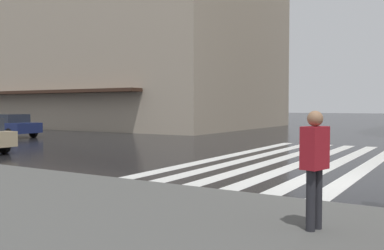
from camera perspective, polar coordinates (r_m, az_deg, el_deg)
name	(u,v)px	position (r m, az deg, el deg)	size (l,w,h in m)	color
ground_plane	(335,182)	(11.48, 18.22, -7.12)	(220.00, 220.00, 0.00)	black
zebra_crossing	(296,159)	(15.91, 13.47, -4.39)	(13.00, 5.50, 0.01)	silver
haussmann_block_mid	(122,7)	(43.91, -9.13, 14.99)	(19.27, 27.12, 23.32)	tan
car_navy	(8,125)	(28.54, -23.02, 0.01)	(1.85, 4.10, 1.41)	navy
pedestrian_in_red_jacket	(315,160)	(6.34, 15.79, -4.46)	(0.45, 0.34, 1.68)	maroon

